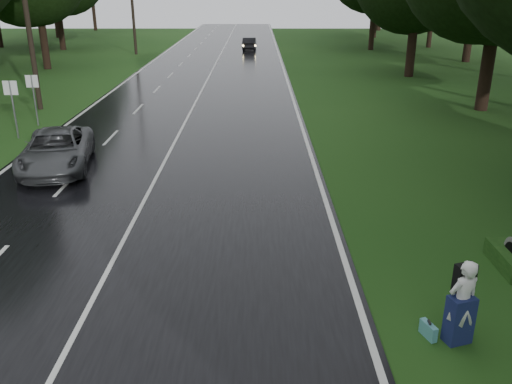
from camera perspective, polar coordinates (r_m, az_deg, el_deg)
ground at (r=11.97m, az=-17.87°, el=-12.72°), size 160.00×160.00×0.00m
road at (r=30.32m, az=-6.83°, el=8.74°), size 12.00×140.00×0.04m
lane_center at (r=30.31m, az=-6.83°, el=8.79°), size 0.12×140.00×0.01m
grey_car at (r=21.29m, az=-20.50°, el=4.22°), size 3.26×5.44×1.41m
far_car at (r=59.07m, az=-0.70°, el=15.54°), size 1.47×3.88×1.26m
hitchhiker at (r=11.07m, az=21.06°, el=-11.13°), size 0.74×0.71×1.76m
suitcase at (r=11.34m, az=17.88°, el=-13.84°), size 0.26×0.45×0.31m
utility_pole_mid at (r=32.58m, az=-21.97°, el=8.20°), size 1.80×0.28×10.53m
utility_pole_far at (r=56.70m, az=-12.65°, el=14.13°), size 1.80×0.28×10.93m
road_sign_a at (r=26.61m, az=-23.98°, el=5.26°), size 0.62×0.10×2.59m
road_sign_b at (r=28.72m, az=-22.17°, el=6.59°), size 0.59×0.10×2.46m
tree_left_e at (r=48.58m, az=-21.30°, el=12.12°), size 8.39×8.39×13.10m
tree_left_f at (r=62.95m, az=-19.84°, el=14.07°), size 8.73×8.73×13.64m
tree_right_d at (r=32.58m, az=22.81°, el=8.08°), size 8.78×8.78×13.72m
tree_right_e at (r=43.16m, az=15.94°, el=11.76°), size 7.80×7.80×12.18m
tree_right_f at (r=60.57m, az=12.11°, el=14.59°), size 9.42×9.42×14.72m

